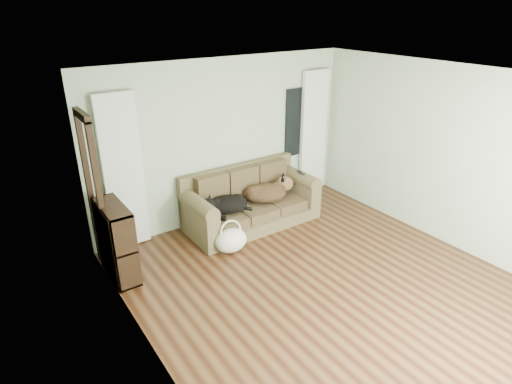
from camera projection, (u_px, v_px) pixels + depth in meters
floor at (328, 287)px, 5.47m from camera, size 5.00×5.00×0.00m
ceiling at (345, 80)px, 4.41m from camera, size 5.00×5.00×0.00m
wall_back at (225, 141)px, 6.83m from camera, size 4.50×0.04×2.60m
wall_left at (150, 254)px, 3.78m from camera, size 0.04×5.00×2.60m
wall_right at (450, 158)px, 6.10m from camera, size 0.04×5.00×2.60m
curtain_left at (123, 173)px, 5.95m from camera, size 0.55×0.08×2.25m
curtain_right at (313, 133)px, 7.75m from camera, size 0.55×0.08×2.25m
window_pane at (297, 122)px, 7.51m from camera, size 0.50×0.03×1.20m
door_casing at (95, 198)px, 5.45m from camera, size 0.07×0.60×2.10m
sofa at (252, 198)px, 6.86m from camera, size 2.13×0.92×0.87m
dog_black_lab at (225, 205)px, 6.58m from camera, size 0.75×0.65×0.27m
dog_shepherd at (267, 192)px, 6.98m from camera, size 0.87×0.76×0.32m
tv_remote at (301, 172)px, 7.13m from camera, size 0.08×0.20×0.02m
tote_bag at (231, 241)px, 6.20m from camera, size 0.60×0.54×0.35m
bookshelf at (116, 242)px, 5.52m from camera, size 0.40×0.84×1.01m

